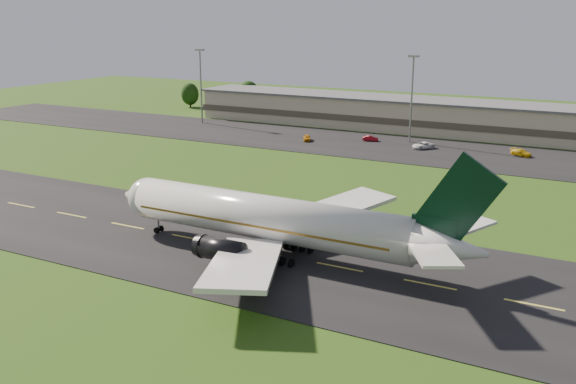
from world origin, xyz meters
The scene contains 12 objects.
ground centered at (0.00, 0.00, 0.00)m, with size 360.00×360.00×0.00m, color #204210.
taxiway centered at (0.00, 0.00, 0.05)m, with size 220.00×30.00×0.10m, color black.
apron centered at (0.00, 72.00, 0.05)m, with size 260.00×30.00×0.10m, color black.
airliner centered at (12.95, 0.00, 4.66)m, with size 51.23×42.18×15.57m.
terminal centered at (6.40, 96.18, 3.99)m, with size 145.00×16.00×8.40m.
light_mast_west centered at (-55.00, 80.00, 12.74)m, with size 2.40×1.20×20.35m.
light_mast_centre centered at (5.00, 80.00, 12.74)m, with size 2.40×1.20×20.35m.
tree_line centered at (33.78, 106.14, 4.73)m, with size 200.40×9.10×9.94m.
service_vehicle_a centered at (-17.21, 69.95, 0.81)m, with size 1.67×4.14×1.41m, color #C0760B.
service_vehicle_b centered at (-3.62, 76.76, 0.71)m, with size 1.29×3.69×1.22m, color maroon.
service_vehicle_c centered at (10.10, 73.88, 0.83)m, with size 2.43×5.26×1.46m, color white.
service_vehicle_d centered at (30.92, 76.18, 0.80)m, with size 1.97×4.84×1.41m, color #E2B30D.
Camera 1 is at (50.21, -65.87, 29.09)m, focal length 40.00 mm.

